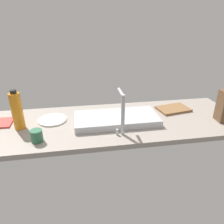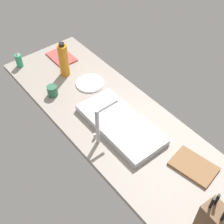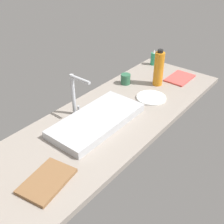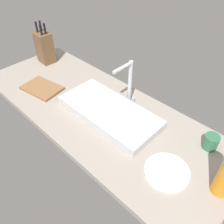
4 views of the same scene
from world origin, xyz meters
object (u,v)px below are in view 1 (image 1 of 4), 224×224
at_px(water_bottle, 17,111).
at_px(dinner_plate, 52,120).
at_px(sink_basin, 116,119).
at_px(faucet, 122,110).
at_px(coffee_mug, 37,136).
at_px(cutting_board, 173,109).

relative_size(water_bottle, dinner_plate, 1.34).
distance_m(sink_basin, water_bottle, 0.68).
distance_m(faucet, coffee_mug, 0.55).
relative_size(dinner_plate, coffee_mug, 2.67).
bearing_deg(dinner_plate, cutting_board, -177.82).
bearing_deg(water_bottle, dinner_plate, -158.87).
height_order(dinner_plate, coffee_mug, coffee_mug).
relative_size(cutting_board, dinner_plate, 1.22).
height_order(faucet, water_bottle, same).
distance_m(water_bottle, dinner_plate, 0.25).
bearing_deg(coffee_mug, faucet, -178.51).
distance_m(water_bottle, coffee_mug, 0.25).
height_order(cutting_board, coffee_mug, coffee_mug).
distance_m(sink_basin, cutting_board, 0.51).
relative_size(sink_basin, faucet, 2.19).
bearing_deg(sink_basin, coffee_mug, 18.68).
bearing_deg(faucet, water_bottle, -14.78).
bearing_deg(faucet, sink_basin, -88.11).
xyz_separation_m(sink_basin, faucet, (-0.01, 0.16, 0.14)).
height_order(water_bottle, coffee_mug, water_bottle).
relative_size(cutting_board, water_bottle, 0.91).
height_order(faucet, dinner_plate, faucet).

